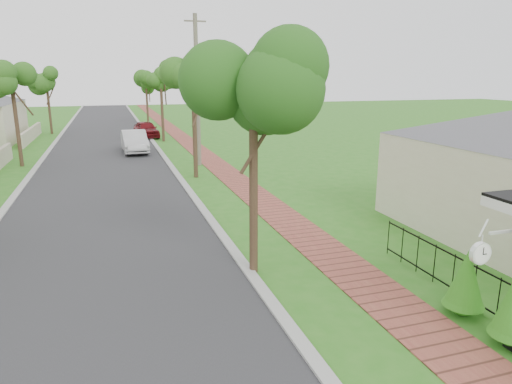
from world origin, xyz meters
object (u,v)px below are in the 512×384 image
utility_pole (197,91)px  station_clock (482,251)px  parked_car_red (146,129)px  near_tree (253,89)px  parked_car_white (134,142)px

utility_pole → station_clock: bearing=-86.0°
parked_car_red → near_tree: size_ratio=0.68×
near_tree → utility_pole: bearing=84.4°
utility_pole → station_clock: utility_pole is taller
parked_car_red → near_tree: bearing=-97.3°
parked_car_white → utility_pole: (3.30, -5.86, 3.49)m
station_clock → parked_car_red: bearing=95.6°
parked_car_white → near_tree: (1.80, -21.09, 3.99)m
utility_pole → parked_car_red: bearing=98.0°
parked_car_white → station_clock: size_ratio=4.19×
near_tree → station_clock: bearing=-57.7°
station_clock → near_tree: bearing=122.3°
near_tree → utility_pole: size_ratio=0.71×
parked_car_red → station_clock: size_ratio=3.77×
parked_car_white → station_clock: bearing=-81.5°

